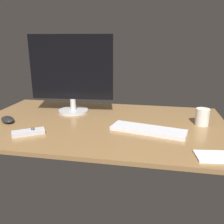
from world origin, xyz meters
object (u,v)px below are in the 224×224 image
object	(u,v)px
media_remote	(29,132)
notepad	(213,157)
monitor	(72,72)
computer_mouse	(8,120)
coffee_mug	(202,117)
keyboard	(148,130)

from	to	relation	value
media_remote	notepad	distance (cm)	84.50
monitor	computer_mouse	distance (cm)	46.28
computer_mouse	notepad	bearing A→B (deg)	28.32
media_remote	coffee_mug	size ratio (longest dim) A/B	1.74
monitor	media_remote	bearing A→B (deg)	-107.21
keyboard	coffee_mug	world-z (taller)	coffee_mug
computer_mouse	media_remote	bearing A→B (deg)	6.43
keyboard	coffee_mug	size ratio (longest dim) A/B	4.10
monitor	computer_mouse	size ratio (longest dim) A/B	4.57
computer_mouse	notepad	size ratio (longest dim) A/B	0.87
computer_mouse	media_remote	size ratio (longest dim) A/B	0.70
computer_mouse	media_remote	world-z (taller)	media_remote
monitor	media_remote	size ratio (longest dim) A/B	3.22
monitor	notepad	xyz separation A→B (cm)	(75.20, -49.96, -24.95)
media_remote	notepad	size ratio (longest dim) A/B	1.23
monitor	media_remote	distance (cm)	48.27
monitor	keyboard	world-z (taller)	monitor
notepad	media_remote	bearing A→B (deg)	173.71
notepad	keyboard	bearing A→B (deg)	137.76
media_remote	keyboard	bearing A→B (deg)	-19.22
monitor	keyboard	bearing A→B (deg)	-33.14
notepad	coffee_mug	bearing A→B (deg)	87.04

